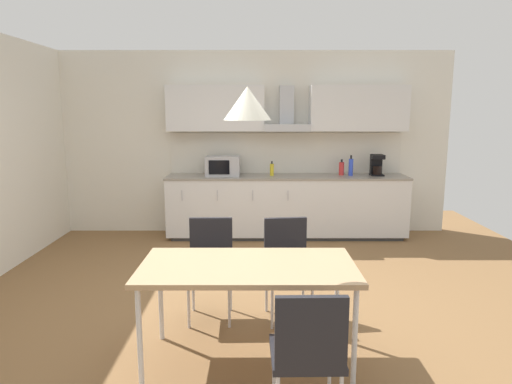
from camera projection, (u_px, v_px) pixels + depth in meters
name	position (u px, v px, depth m)	size (l,w,h in m)	color
ground_plane	(227.00, 312.00, 4.17)	(7.74, 8.51, 0.02)	brown
wall_back	(238.00, 143.00, 6.78)	(6.19, 0.10, 2.66)	silver
kitchen_counter	(285.00, 206.00, 6.59)	(3.42, 0.63, 0.89)	#333333
backsplash_tile	(284.00, 153.00, 6.75)	(3.40, 0.02, 0.60)	silver
upper_wall_cabinets	(286.00, 109.00, 6.48)	(3.40, 0.40, 0.64)	silver
microwave	(221.00, 166.00, 6.49)	(0.48, 0.35, 0.28)	#ADADB2
coffee_maker	(375.00, 165.00, 6.52)	(0.18, 0.19, 0.30)	black
bottle_red	(340.00, 168.00, 6.55)	(0.07, 0.07, 0.23)	red
bottle_yellow	(270.00, 169.00, 6.50)	(0.06, 0.06, 0.21)	yellow
bottle_blue	(349.00, 167.00, 6.49)	(0.06, 0.06, 0.29)	blue
dining_table	(247.00, 271.00, 3.22)	(1.52, 0.78, 0.74)	tan
chair_far_right	(286.00, 258.00, 4.01)	(0.44, 0.44, 0.87)	black
chair_near_right	(307.00, 347.00, 2.49)	(0.41, 0.41, 0.87)	black
chair_far_left	(209.00, 258.00, 4.01)	(0.41, 0.41, 0.87)	black
pendant_lamp	(246.00, 103.00, 3.01)	(0.32, 0.32, 0.22)	silver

